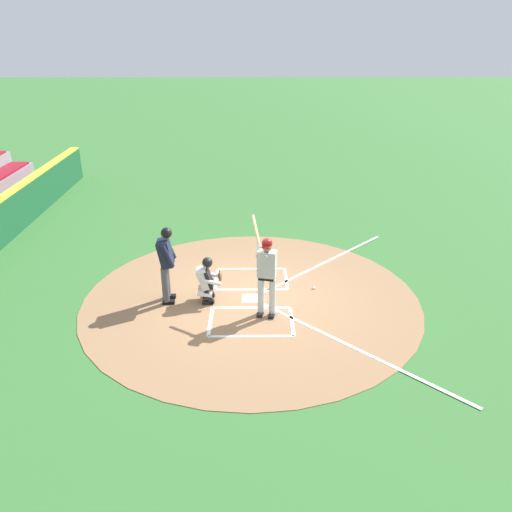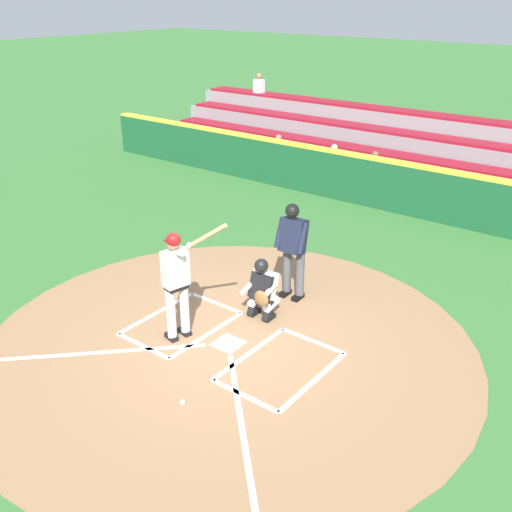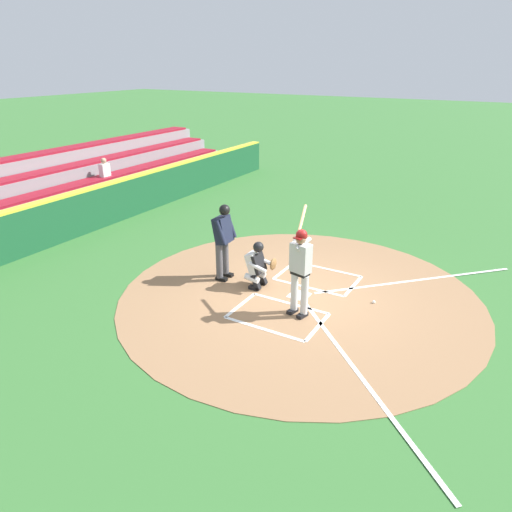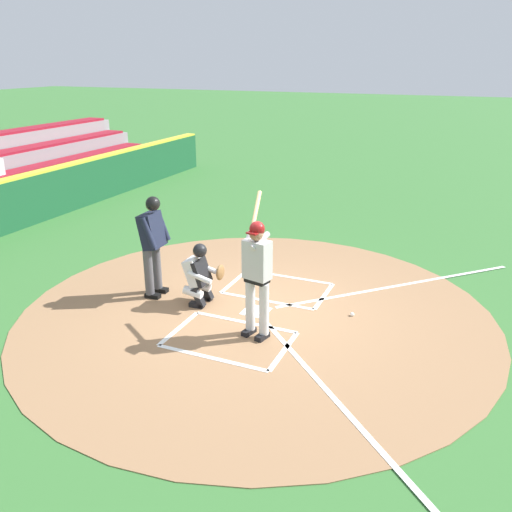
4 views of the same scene
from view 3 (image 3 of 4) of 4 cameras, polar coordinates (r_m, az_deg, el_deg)
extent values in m
plane|color=#387033|center=(10.55, 5.28, -4.86)|extent=(120.00, 120.00, 0.00)
cylinder|color=#99704C|center=(10.55, 5.28, -4.83)|extent=(8.00, 8.00, 0.01)
cube|color=white|center=(10.54, 5.29, -4.78)|extent=(0.44, 0.44, 0.01)
cube|color=white|center=(11.74, 3.50, -1.72)|extent=(1.20, 0.08, 0.01)
cube|color=white|center=(11.14, 11.80, -3.61)|extent=(1.20, 0.08, 0.01)
cube|color=white|center=(10.91, 6.29, -3.83)|extent=(0.08, 1.80, 0.01)
cube|color=white|center=(11.92, 8.67, -1.57)|extent=(0.08, 1.80, 0.01)
cube|color=white|center=(10.10, -1.92, -6.00)|extent=(1.20, 0.08, 0.01)
cube|color=white|center=(9.39, 7.55, -8.61)|extent=(1.20, 0.08, 0.01)
cube|color=white|center=(10.18, 4.20, -5.81)|extent=(0.08, 1.80, 0.01)
cube|color=white|center=(9.26, 0.88, -8.90)|extent=(0.08, 1.80, 0.01)
cube|color=white|center=(8.25, 12.49, -13.97)|extent=(3.73, 3.73, 0.01)
cube|color=white|center=(11.82, 18.97, -2.83)|extent=(3.73, 3.73, 0.01)
cylinder|color=silver|center=(9.51, 5.93, -4.77)|extent=(0.15, 0.15, 0.84)
cube|color=black|center=(9.70, 5.68, -7.24)|extent=(0.28, 0.17, 0.09)
cylinder|color=silver|center=(9.64, 4.70, -4.29)|extent=(0.15, 0.15, 0.84)
cube|color=black|center=(9.83, 4.47, -6.73)|extent=(0.28, 0.17, 0.09)
cube|color=black|center=(9.37, 5.42, -1.97)|extent=(0.29, 0.38, 0.10)
cube|color=#BCBCBC|center=(9.24, 5.49, -0.23)|extent=(0.32, 0.44, 0.60)
sphere|color=#9E7051|center=(9.08, 5.51, 2.12)|extent=(0.21, 0.21, 0.21)
sphere|color=maroon|center=(9.07, 5.60, 2.56)|extent=(0.23, 0.23, 0.23)
cube|color=maroon|center=(9.00, 5.16, 2.18)|extent=(0.14, 0.19, 0.02)
cylinder|color=#BCBCBC|center=(9.17, 5.82, 1.45)|extent=(0.44, 0.18, 0.21)
cylinder|color=#BCBCBC|center=(9.29, 4.79, 1.77)|extent=(0.28, 0.15, 0.29)
cylinder|color=tan|center=(9.53, 5.59, 4.22)|extent=(0.72, 0.22, 0.53)
cylinder|color=tan|center=(9.29, 5.07, 2.17)|extent=(0.09, 0.09, 0.08)
cube|color=black|center=(11.00, 0.58, -3.27)|extent=(0.13, 0.26, 0.09)
cube|color=black|center=(10.92, 0.77, -2.59)|extent=(0.13, 0.25, 0.37)
cylinder|color=silver|center=(10.92, 0.31, -2.10)|extent=(0.16, 0.37, 0.21)
cube|color=black|center=(10.75, -0.21, -3.94)|extent=(0.13, 0.26, 0.09)
cube|color=black|center=(10.66, -0.02, -3.24)|extent=(0.13, 0.25, 0.37)
cylinder|color=silver|center=(10.67, -0.49, -2.74)|extent=(0.16, 0.37, 0.21)
cube|color=silver|center=(10.66, -0.13, -0.75)|extent=(0.41, 0.37, 0.52)
cube|color=black|center=(10.61, 0.39, -0.87)|extent=(0.43, 0.23, 0.46)
sphere|color=#9E7051|center=(10.49, 0.20, 1.03)|extent=(0.21, 0.21, 0.21)
sphere|color=black|center=(10.47, 0.30, 1.11)|extent=(0.24, 0.24, 0.24)
cylinder|color=silver|center=(10.76, 1.17, -0.65)|extent=(0.11, 0.45, 0.20)
cylinder|color=silver|center=(10.43, 0.17, -1.42)|extent=(0.11, 0.45, 0.20)
ellipsoid|color=brown|center=(10.69, 2.12, -0.99)|extent=(0.28, 0.11, 0.28)
cylinder|color=#4C4C51|center=(11.26, -3.76, -0.09)|extent=(0.16, 0.16, 0.86)
cube|color=black|center=(11.42, -3.49, -2.29)|extent=(0.14, 0.29, 0.09)
cylinder|color=#4C4C51|center=(11.04, -4.51, -0.59)|extent=(0.16, 0.16, 0.86)
cube|color=black|center=(11.21, -4.22, -2.82)|extent=(0.14, 0.29, 0.09)
cube|color=#191E33|center=(10.86, -4.06, 3.21)|extent=(0.46, 0.38, 0.66)
sphere|color=brown|center=(10.69, -3.95, 5.56)|extent=(0.22, 0.22, 0.22)
sphere|color=black|center=(10.67, -3.86, 5.64)|extent=(0.25, 0.25, 0.25)
cylinder|color=#191E33|center=(11.00, -3.06, 3.67)|extent=(0.11, 0.29, 0.56)
cylinder|color=#191E33|center=(10.62, -4.37, 2.91)|extent=(0.11, 0.29, 0.56)
sphere|color=white|center=(10.48, 14.20, -5.48)|extent=(0.07, 0.07, 0.07)
cube|color=#19512D|center=(14.81, -21.96, 4.42)|extent=(22.00, 0.36, 1.25)
cube|color=yellow|center=(14.63, -22.34, 6.85)|extent=(22.00, 0.32, 0.06)
cube|color=gray|center=(15.72, -24.11, 3.54)|extent=(20.00, 0.85, 0.45)
cube|color=maroon|center=(15.64, -24.26, 4.46)|extent=(19.60, 0.72, 0.08)
cube|color=gray|center=(16.33, -26.03, 4.72)|extent=(20.00, 0.85, 0.90)
cube|color=maroon|center=(16.21, -26.33, 6.36)|extent=(19.60, 0.72, 0.08)
cube|color=gray|center=(16.97, -27.82, 5.80)|extent=(20.00, 0.85, 1.35)
cube|color=maroon|center=(16.81, -28.26, 8.12)|extent=(19.60, 0.72, 0.08)
cube|color=white|center=(18.02, -18.00, 9.96)|extent=(0.36, 0.22, 0.46)
sphere|color=tan|center=(17.95, -18.13, 11.01)|extent=(0.20, 0.20, 0.20)
camera|label=1|loc=(4.54, -95.87, 12.29)|focal=35.94mm
camera|label=2|loc=(14.07, 42.56, 18.89)|focal=41.51mm
camera|label=4|loc=(1.41, -0.57, -11.47)|focal=37.24mm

